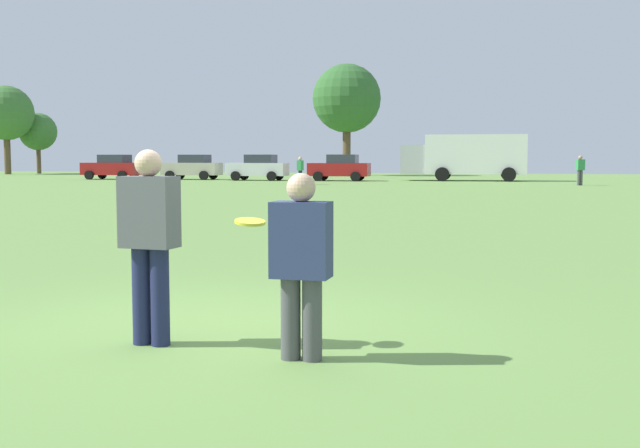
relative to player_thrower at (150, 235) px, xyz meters
The scene contains 15 objects.
ground_plane 1.23m from the player_thrower, 68.84° to the left, with size 145.36×145.36×0.00m, color #6B9347.
player_thrower is the anchor object (origin of this frame).
player_defender 1.44m from the player_thrower, ahead, with size 0.48×0.28×1.53m.
frisbee 0.89m from the player_thrower, 11.37° to the left, with size 0.27×0.27×0.08m.
traffic_cone 9.68m from the player_thrower, 118.05° to the left, with size 0.32×0.32×0.48m.
parked_car_near_left 52.69m from the player_thrower, 118.41° to the left, with size 4.23×2.28×1.82m.
parked_car_mid_left 50.95m from the player_thrower, 112.03° to the left, with size 4.23×2.28×1.82m.
parked_car_center 48.30m from the player_thrower, 106.55° to the left, with size 4.23×2.28×1.82m.
parked_car_mid_right 47.32m from the player_thrower, 99.65° to the left, with size 4.23×2.28×1.82m.
box_truck 48.64m from the player_thrower, 89.28° to the left, with size 8.55×3.13×3.18m.
bystander_far_jogger 41.99m from the player_thrower, 79.78° to the left, with size 0.55×0.49×1.74m.
bystander_field_marshal 39.89m from the player_thrower, 102.69° to the left, with size 0.32×0.49×1.67m.
tree_west_oak 73.65m from the player_thrower, 125.89° to the left, with size 5.19×5.19×8.43m.
tree_west_maple 75.65m from the player_thrower, 123.68° to the left, with size 3.70×3.70×6.02m.
tree_center_elm 63.12m from the player_thrower, 99.61° to the left, with size 6.08×6.08×9.88m.
Camera 1 is at (2.71, -6.94, 1.66)m, focal length 43.63 mm.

